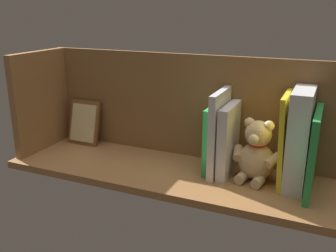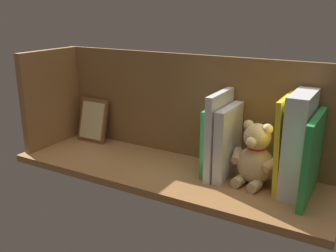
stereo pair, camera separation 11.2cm
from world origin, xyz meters
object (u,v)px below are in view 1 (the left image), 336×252
at_px(book_0, 313,152).
at_px(teddy_bear, 257,154).
at_px(dictionary_thick_white, 299,139).
at_px(picture_frame_leaning, 84,122).

xyz_separation_m(book_0, teddy_bear, (0.15, -0.01, -0.03)).
xyz_separation_m(dictionary_thick_white, picture_frame_leaning, (0.74, -0.05, -0.06)).
bearing_deg(book_0, teddy_bear, -5.07).
bearing_deg(dictionary_thick_white, book_0, 152.51).
relative_size(dictionary_thick_white, teddy_bear, 1.51).
bearing_deg(teddy_bear, book_0, -175.57).
bearing_deg(dictionary_thick_white, picture_frame_leaning, -3.99).
relative_size(teddy_bear, picture_frame_leaning, 1.14).
relative_size(book_0, dictionary_thick_white, 0.82).
bearing_deg(picture_frame_leaning, dictionary_thick_white, 176.01).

